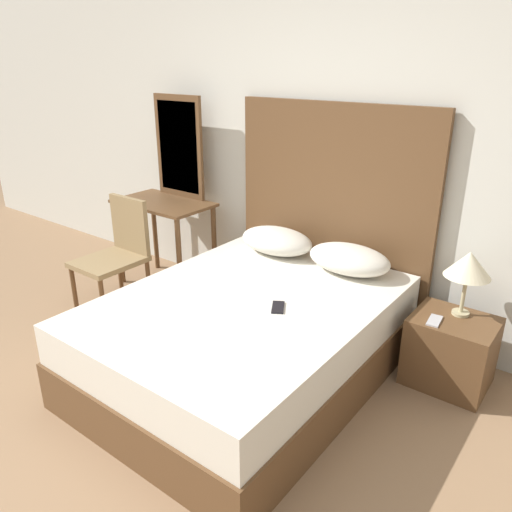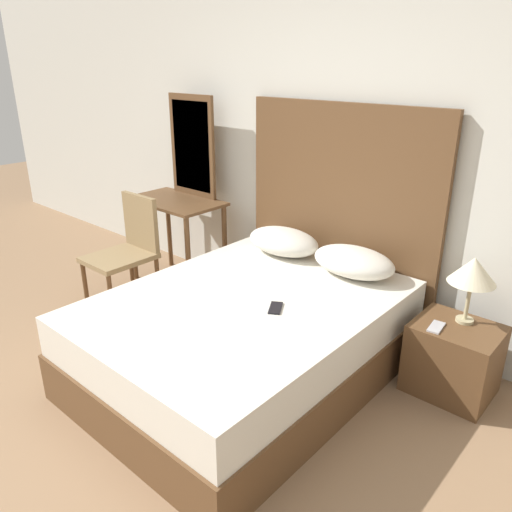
% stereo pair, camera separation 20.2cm
% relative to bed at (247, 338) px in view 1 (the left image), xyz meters
% --- Properties ---
extents(ground_plane, '(16.00, 16.00, 0.00)m').
position_rel_bed_xyz_m(ground_plane, '(-0.12, -1.29, -0.27)').
color(ground_plane, '#8C6B4C').
extents(wall_back, '(10.00, 0.06, 2.70)m').
position_rel_bed_xyz_m(wall_back, '(-0.12, 1.09, 1.08)').
color(wall_back, silver).
rests_on(wall_back, ground_plane).
extents(bed, '(1.50, 1.98, 0.55)m').
position_rel_bed_xyz_m(bed, '(0.00, 0.00, 0.00)').
color(bed, brown).
rests_on(bed, ground_plane).
extents(headboard, '(1.57, 0.05, 1.65)m').
position_rel_bed_xyz_m(headboard, '(0.00, 1.02, 0.55)').
color(headboard, brown).
rests_on(headboard, ground_plane).
extents(pillow_left, '(0.58, 0.38, 0.19)m').
position_rel_bed_xyz_m(pillow_left, '(-0.30, 0.75, 0.37)').
color(pillow_left, silver).
rests_on(pillow_left, bed).
extents(pillow_right, '(0.58, 0.38, 0.19)m').
position_rel_bed_xyz_m(pillow_right, '(0.30, 0.75, 0.37)').
color(pillow_right, silver).
rests_on(pillow_right, bed).
extents(phone_on_bed, '(0.14, 0.16, 0.01)m').
position_rel_bed_xyz_m(phone_on_bed, '(0.23, 0.02, 0.28)').
color(phone_on_bed, black).
rests_on(phone_on_bed, bed).
extents(nightstand, '(0.49, 0.41, 0.45)m').
position_rel_bed_xyz_m(nightstand, '(1.06, 0.71, -0.05)').
color(nightstand, brown).
rests_on(nightstand, ground_plane).
extents(table_lamp, '(0.27, 0.27, 0.42)m').
position_rel_bed_xyz_m(table_lamp, '(1.06, 0.79, 0.51)').
color(table_lamp, tan).
rests_on(table_lamp, nightstand).
extents(phone_on_nightstand, '(0.09, 0.16, 0.01)m').
position_rel_bed_xyz_m(phone_on_nightstand, '(0.96, 0.61, 0.18)').
color(phone_on_nightstand, '#B7B7BC').
rests_on(phone_on_nightstand, nightstand).
extents(vanity_desk, '(0.84, 0.50, 0.78)m').
position_rel_bed_xyz_m(vanity_desk, '(-1.43, 0.66, 0.36)').
color(vanity_desk, brown).
rests_on(vanity_desk, ground_plane).
extents(vanity_mirror, '(0.53, 0.03, 0.86)m').
position_rel_bed_xyz_m(vanity_mirror, '(-1.43, 0.88, 0.94)').
color(vanity_mirror, brown).
rests_on(vanity_mirror, vanity_desk).
extents(chair, '(0.42, 0.50, 0.91)m').
position_rel_bed_xyz_m(chair, '(-1.38, 0.11, 0.24)').
color(chair, olive).
rests_on(chair, ground_plane).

